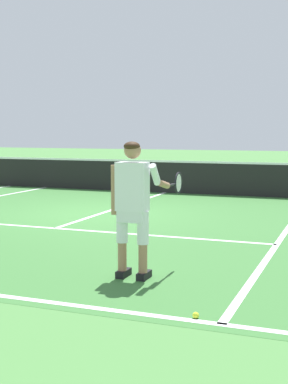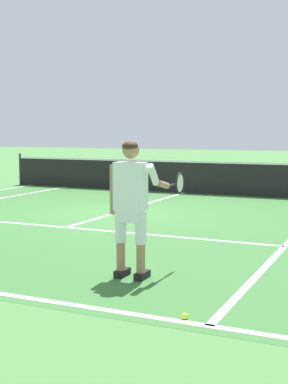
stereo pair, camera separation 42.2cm
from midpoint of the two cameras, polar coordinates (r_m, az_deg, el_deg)
The scene contains 7 objects.
ground_plane at distance 12.24m, azimuth -2.07°, elevation -2.23°, with size 80.00×80.00×0.00m, color #477F3D.
court_inner_surface at distance 11.55m, azimuth -3.80°, elevation -2.75°, with size 10.98×10.73×0.00m, color #387033.
line_service at distance 10.50m, azimuth -7.02°, elevation -3.70°, with size 8.23×0.10×0.01m, color white.
line_centre_service at distance 13.30m, azimuth 0.22°, elevation -1.52°, with size 0.10×6.40×0.01m, color white.
tennis_net at distance 16.19m, azimuth 4.90°, elevation 1.65°, with size 11.96×0.08×1.07m.
tennis_player at distance 6.74m, azimuth 0.54°, elevation -0.85°, with size 0.63×1.11×1.71m.
tennis_ball_near_feet at distance 5.50m, azimuth 6.53°, elevation -12.81°, with size 0.07×0.07×0.07m, color #CCE02D.
Camera 2 is at (5.62, -10.73, 1.84)m, focal length 50.95 mm.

